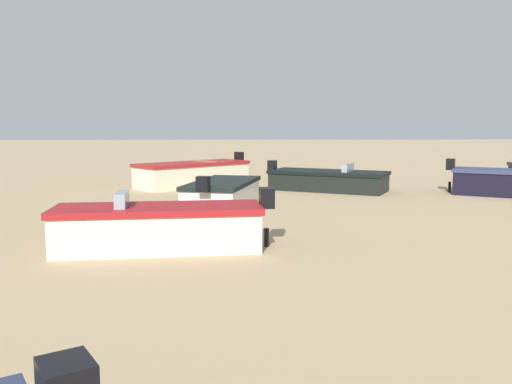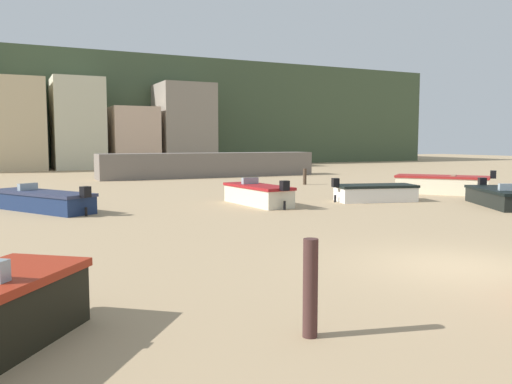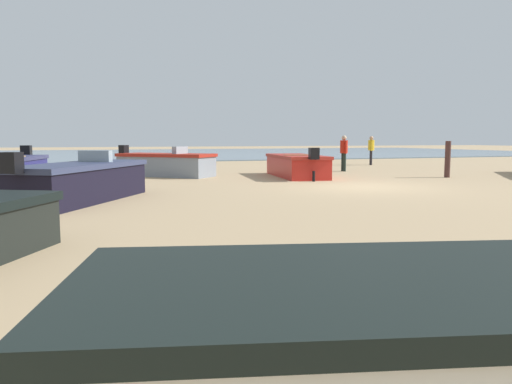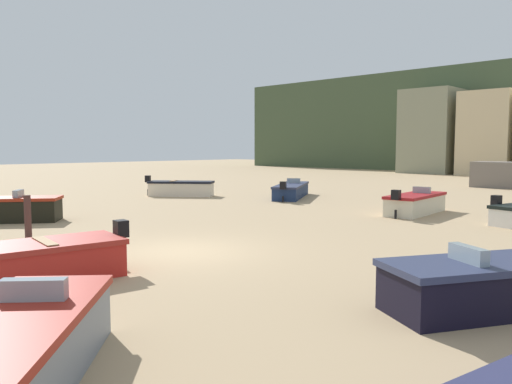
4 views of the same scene
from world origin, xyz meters
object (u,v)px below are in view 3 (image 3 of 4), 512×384
at_px(boat_black_4, 80,182).
at_px(boat_white_5, 418,343).
at_px(mooring_post_near_water, 448,159).
at_px(beach_walker_foreground, 371,148).
at_px(boat_grey_3, 166,164).
at_px(beach_walker_distant, 344,150).
at_px(boat_red_8, 296,166).

distance_m(boat_black_4, boat_white_5, 10.21).
relative_size(boat_black_4, mooring_post_near_water, 3.25).
bearing_deg(beach_walker_foreground, boat_black_4, 157.03).
distance_m(boat_grey_3, beach_walker_distant, 8.11).
xyz_separation_m(boat_grey_3, beach_walker_distant, (-8.09, -0.27, 0.49)).
bearing_deg(boat_grey_3, beach_walker_distant, 134.72).
distance_m(boat_black_4, beach_walker_foreground, 19.39).
bearing_deg(boat_white_5, beach_walker_distant, -14.05).
distance_m(boat_white_5, boat_red_8, 16.52).
relative_size(boat_red_8, beach_walker_distant, 2.82).
bearing_deg(beach_walker_distant, mooring_post_near_water, -149.19).
xyz_separation_m(boat_red_8, beach_walker_foreground, (-7.52, -6.48, 0.52)).
height_order(mooring_post_near_water, beach_walker_foreground, beach_walker_foreground).
bearing_deg(boat_red_8, beach_walker_distant, 42.22).
height_order(boat_grey_3, beach_walker_foreground, beach_walker_foreground).
bearing_deg(boat_black_4, beach_walker_foreground, 67.70).
bearing_deg(boat_red_8, boat_grey_3, 166.51).
relative_size(boat_black_4, boat_white_5, 1.13).
bearing_deg(boat_grey_3, beach_walker_foreground, 153.14).
relative_size(boat_grey_3, boat_red_8, 0.83).
height_order(boat_white_5, mooring_post_near_water, mooring_post_near_water).
distance_m(boat_white_5, beach_walker_foreground, 25.76).
xyz_separation_m(boat_red_8, mooring_post_near_water, (-5.26, 2.28, 0.26)).
bearing_deg(boat_red_8, boat_white_5, -103.31).
xyz_separation_m(boat_red_8, beach_walker_distant, (-3.34, -2.21, 0.52)).
relative_size(boat_grey_3, mooring_post_near_water, 2.74).
xyz_separation_m(boat_black_4, mooring_post_near_water, (-13.18, -2.96, 0.23)).
distance_m(boat_grey_3, beach_walker_foreground, 13.09).
height_order(boat_black_4, boat_red_8, boat_black_4).
bearing_deg(beach_walker_foreground, mooring_post_near_water, -164.65).
relative_size(boat_white_5, boat_red_8, 0.87).
distance_m(boat_white_5, beach_walker_distant, 19.95).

